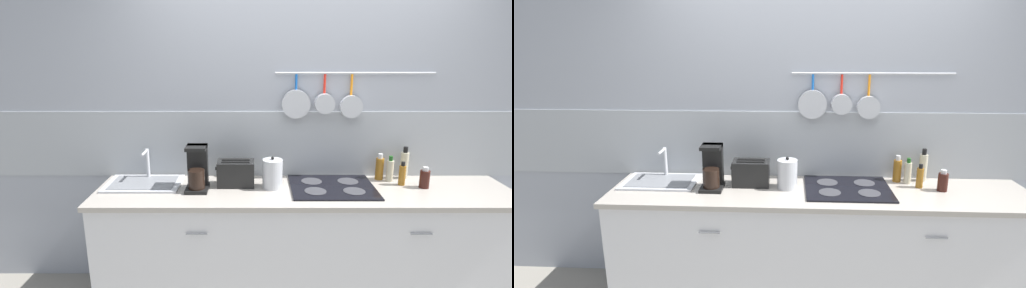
{
  "view_description": "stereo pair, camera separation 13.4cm",
  "coord_description": "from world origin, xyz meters",
  "views": [
    {
      "loc": [
        -0.35,
        -2.68,
        1.93
      ],
      "look_at": [
        -0.35,
        0.0,
        1.23
      ],
      "focal_mm": 28.0,
      "sensor_mm": 36.0,
      "label": 1
    },
    {
      "loc": [
        -0.21,
        -2.68,
        1.93
      ],
      "look_at": [
        -0.35,
        0.0,
        1.23
      ],
      "focal_mm": 28.0,
      "sensor_mm": 36.0,
      "label": 2
    }
  ],
  "objects": [
    {
      "name": "countertop",
      "position": [
        0.0,
        0.0,
        0.87
      ],
      "size": [
        2.99,
        0.63,
        0.03
      ],
      "color": "#A59E93",
      "rests_on": "cabinet_base"
    },
    {
      "name": "cooktop",
      "position": [
        0.21,
        0.05,
        0.89
      ],
      "size": [
        0.61,
        0.51,
        0.01
      ],
      "color": "black",
      "rests_on": "countertop"
    },
    {
      "name": "bottle_sesame_oil",
      "position": [
        0.73,
        0.11,
        0.96
      ],
      "size": [
        0.05,
        0.05,
        0.18
      ],
      "color": "#8C5919",
      "rests_on": "countertop"
    },
    {
      "name": "bottle_hot_sauce",
      "position": [
        0.67,
        0.19,
        0.97
      ],
      "size": [
        0.05,
        0.05,
        0.2
      ],
      "color": "#BFB799",
      "rests_on": "countertop"
    },
    {
      "name": "bottle_vinegar",
      "position": [
        0.87,
        0.05,
        0.95
      ],
      "size": [
        0.07,
        0.07,
        0.16
      ],
      "color": "#33140F",
      "rests_on": "countertop"
    },
    {
      "name": "sink_basin",
      "position": [
        -1.18,
        0.12,
        0.9
      ],
      "size": [
        0.55,
        0.36,
        0.24
      ],
      "color": "#B7BABF",
      "rests_on": "countertop"
    },
    {
      "name": "toaster",
      "position": [
        -0.5,
        0.1,
        0.98
      ],
      "size": [
        0.29,
        0.16,
        0.19
      ],
      "color": "black",
      "rests_on": "countertop"
    },
    {
      "name": "bottle_olive_oil",
      "position": [
        0.6,
        0.23,
        0.97
      ],
      "size": [
        0.06,
        0.06,
        0.2
      ],
      "color": "#8C5919",
      "rests_on": "countertop"
    },
    {
      "name": "coffee_maker",
      "position": [
        -0.77,
        0.03,
        1.02
      ],
      "size": [
        0.16,
        0.2,
        0.32
      ],
      "color": "black",
      "rests_on": "countertop"
    },
    {
      "name": "wall_back",
      "position": [
        0.0,
        0.35,
        1.27
      ],
      "size": [
        7.2,
        0.15,
        2.6
      ],
      "color": "#999EA8",
      "rests_on": "ground_plane"
    },
    {
      "name": "cabinet_base",
      "position": [
        0.0,
        -0.0,
        0.42
      ],
      "size": [
        2.95,
        0.61,
        0.85
      ],
      "color": "silver",
      "rests_on": "ground_plane"
    },
    {
      "name": "kettle",
      "position": [
        -0.23,
        0.05,
        0.99
      ],
      "size": [
        0.15,
        0.15,
        0.24
      ],
      "color": "#B7BABF",
      "rests_on": "countertop"
    },
    {
      "name": "bottle_dish_soap",
      "position": [
        0.8,
        0.26,
        1.0
      ],
      "size": [
        0.06,
        0.06,
        0.25
      ],
      "color": "#BFB799",
      "rests_on": "countertop"
    }
  ]
}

